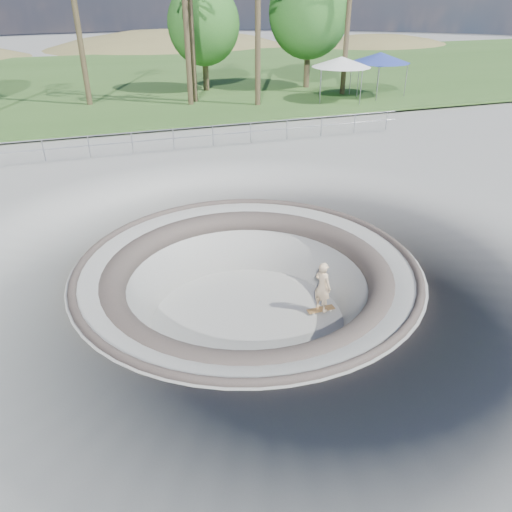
# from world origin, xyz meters

# --- Properties ---
(ground) EXTENTS (180.00, 180.00, 0.00)m
(ground) POSITION_xyz_m (0.00, 0.00, 0.00)
(ground) COLOR #9B9A96
(ground) RESTS_ON ground
(skate_bowl) EXTENTS (14.00, 14.00, 4.10)m
(skate_bowl) POSITION_xyz_m (0.00, 0.00, -1.83)
(skate_bowl) COLOR #9B9A96
(skate_bowl) RESTS_ON ground
(grass_strip) EXTENTS (180.00, 36.00, 0.12)m
(grass_strip) POSITION_xyz_m (0.00, 34.00, 0.22)
(grass_strip) COLOR #355C24
(grass_strip) RESTS_ON ground
(distant_hills) EXTENTS (103.20, 45.00, 28.60)m
(distant_hills) POSITION_xyz_m (3.78, 57.17, -7.02)
(distant_hills) COLOR olive
(distant_hills) RESTS_ON ground
(safety_railing) EXTENTS (25.00, 0.06, 1.03)m
(safety_railing) POSITION_xyz_m (0.00, 12.00, 0.69)
(safety_railing) COLOR #94969C
(safety_railing) RESTS_ON ground
(skateboard) EXTENTS (0.92, 0.28, 0.10)m
(skateboard) POSITION_xyz_m (2.34, -0.43, -1.82)
(skateboard) COLOR olive
(skateboard) RESTS_ON ground
(skater) EXTENTS (0.62, 0.73, 1.71)m
(skater) POSITION_xyz_m (2.34, -0.43, -0.95)
(skater) COLOR beige
(skater) RESTS_ON skateboard
(canopy_white) EXTENTS (5.12, 5.12, 2.85)m
(canopy_white) POSITION_xyz_m (13.00, 19.79, 2.77)
(canopy_white) COLOR #94969C
(canopy_white) RESTS_ON ground
(canopy_blue) EXTENTS (5.64, 5.64, 2.94)m
(canopy_blue) POSITION_xyz_m (16.33, 20.40, 2.85)
(canopy_blue) COLOR #94969C
(canopy_blue) RESTS_ON ground
(bushy_tree_mid) EXTENTS (5.23, 4.75, 7.54)m
(bushy_tree_mid) POSITION_xyz_m (5.10, 26.36, 4.84)
(bushy_tree_mid) COLOR brown
(bushy_tree_mid) RESTS_ON ground
(bushy_tree_right) EXTENTS (6.06, 5.51, 8.74)m
(bushy_tree_right) POSITION_xyz_m (12.84, 25.12, 5.59)
(bushy_tree_right) COLOR brown
(bushy_tree_right) RESTS_ON ground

